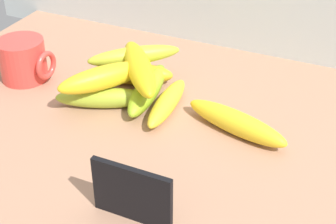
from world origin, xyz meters
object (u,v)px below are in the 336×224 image
Objects in this scene: chalkboard_sign at (132,196)px; banana_4 at (148,89)px; banana_5 at (139,68)px; coffee_mug at (24,60)px; banana_2 at (236,122)px; banana_3 at (104,98)px; banana_7 at (134,56)px; banana_1 at (167,103)px; banana_6 at (104,77)px; banana_0 at (132,73)px.

chalkboard_sign is 29.06cm from banana_4.
banana_5 is at bearing -167.90° from banana_4.
banana_4 is at bearing 6.59° from coffee_mug.
coffee_mug is at bearing -173.74° from banana_5.
coffee_mug is 41.84cm from banana_2.
banana_3 is at bearing 128.21° from chalkboard_sign.
banana_2 is 23.55cm from banana_7.
chalkboard_sign is 29.38cm from banana_5.
banana_5 is (-18.75, 2.87, 4.28)cm from banana_2.
banana_1 is (29.11, 0.82, -2.28)cm from coffee_mug.
coffee_mug is 0.62× the size of banana_6.
chalkboard_sign reaches higher than banana_0.
chalkboard_sign is 27.77cm from banana_6.
banana_6 is at bearing -175.87° from banana_2.
banana_0 is 0.83× the size of banana_2.
banana_0 is (-16.29, 30.67, -1.80)cm from chalkboard_sign.
banana_5 is (3.79, -4.19, 4.15)cm from banana_0.
banana_2 is 1.09× the size of banana_3.
banana_4 is 0.90× the size of banana_5.
coffee_mug is 0.55× the size of banana_2.
banana_1 is 12.74cm from banana_2.
coffee_mug is 0.66× the size of banana_1.
banana_2 is at bearing -17.38° from banana_0.
banana_0 is 6.47cm from banana_4.
banana_5 reaches higher than banana_0.
chalkboard_sign reaches higher than banana_3.
banana_0 and banana_4 have the same top height.
banana_7 is (-4.67, 4.17, 3.74)cm from banana_4.
coffee_mug is 18.92cm from banana_3.
banana_3 is at bearing -174.76° from banana_2.
chalkboard_sign is at bearing -104.82° from banana_2.
banana_4 is (5.78, 5.29, 0.23)cm from banana_3.
banana_4 reaches higher than banana_1.
banana_5 is at bearing 171.29° from banana_2.
banana_5 reaches higher than banana_6.
coffee_mug is 21.03cm from banana_7.
banana_1 is at bearing 17.43° from banana_3.
chalkboard_sign is 0.71× the size of banana_1.
coffee_mug is 24.65cm from banana_4.
chalkboard_sign is 0.63× the size of banana_4.
chalkboard_sign is 0.57× the size of banana_5.
banana_6 is (-5.81, -4.84, 3.60)cm from banana_4.
chalkboard_sign is 0.67× the size of banana_6.
banana_6 reaches higher than banana_1.
banana_4 is 7.30cm from banana_7.
banana_5 reaches higher than banana_3.
banana_3 is at bearing -131.43° from banana_5.
banana_5 is 1.12× the size of banana_7.
banana_5 is (-1.37, -0.29, 4.18)cm from banana_4.
banana_7 reaches higher than banana_4.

